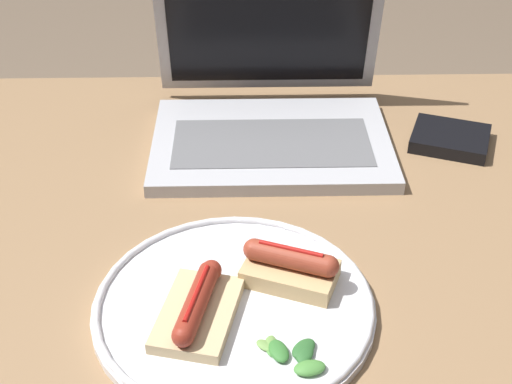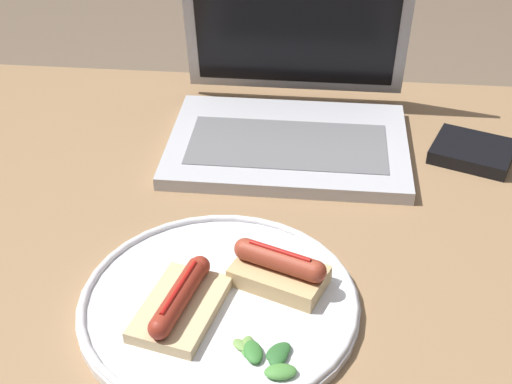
% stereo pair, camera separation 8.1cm
% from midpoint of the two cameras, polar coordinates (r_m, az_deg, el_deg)
% --- Properties ---
extents(desk, '(1.16, 0.82, 0.75)m').
position_cam_midpoint_polar(desk, '(0.91, -5.69, -6.30)').
color(desk, '#93704C').
rests_on(desk, ground_plane).
extents(laptop, '(0.33, 0.28, 0.24)m').
position_cam_midpoint_polar(laptop, '(1.02, -1.13, 6.68)').
color(laptop, '#B7B7BC').
rests_on(laptop, desk).
extents(plate, '(0.29, 0.29, 0.02)m').
position_cam_midpoint_polar(plate, '(0.74, -4.93, -9.10)').
color(plate, silver).
rests_on(plate, desk).
extents(sausage_toast_left, '(0.09, 0.13, 0.04)m').
position_cam_midpoint_polar(sausage_toast_left, '(0.72, -7.96, -9.38)').
color(sausage_toast_left, '#D6B784').
rests_on(sausage_toast_left, plate).
extents(sausage_toast_middle, '(0.11, 0.09, 0.05)m').
position_cam_midpoint_polar(sausage_toast_middle, '(0.75, -0.32, -6.15)').
color(sausage_toast_middle, tan).
rests_on(sausage_toast_middle, plate).
extents(salad_pile, '(0.07, 0.06, 0.01)m').
position_cam_midpoint_polar(salad_pile, '(0.69, -0.33, -13.00)').
color(salad_pile, '#4C8E3D').
rests_on(salad_pile, plate).
extents(external_drive, '(0.13, 0.12, 0.02)m').
position_cam_midpoint_polar(external_drive, '(1.04, 13.14, 4.12)').
color(external_drive, black).
rests_on(external_drive, desk).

